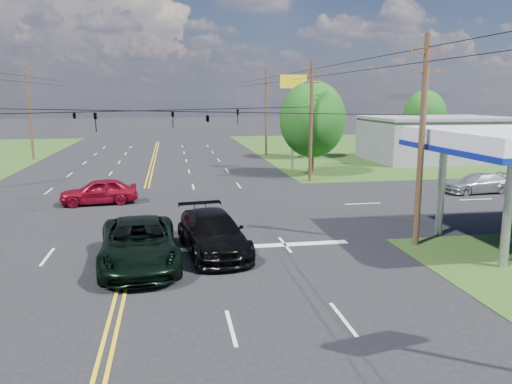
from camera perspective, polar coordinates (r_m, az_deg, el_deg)
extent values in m
plane|color=black|center=(30.62, -13.04, -2.27)|extent=(280.00, 280.00, 0.00)
cube|color=#2B4415|center=(70.43, 18.42, 4.76)|extent=(46.00, 48.00, 0.03)
cube|color=silver|center=(23.04, -1.56, -6.33)|extent=(10.00, 0.50, 0.02)
cube|color=slate|center=(57.36, 19.74, 5.62)|extent=(14.00, 10.00, 4.40)
cylinder|color=#A5A5AA|center=(22.15, 26.83, -2.00)|extent=(0.36, 0.36, 4.65)
cylinder|color=#A5A5AA|center=(26.24, 20.40, 0.34)|extent=(0.36, 0.36, 4.65)
cylinder|color=#472F1E|center=(23.66, 18.39, 5.32)|extent=(0.28, 0.28, 9.50)
cube|color=#472F1E|center=(23.65, 18.98, 14.88)|extent=(1.60, 0.12, 0.12)
cube|color=#472F1E|center=(23.60, 18.85, 12.95)|extent=(1.20, 0.10, 0.10)
cylinder|color=#472F1E|center=(40.40, 6.29, 7.88)|extent=(0.28, 0.28, 9.50)
cube|color=#472F1E|center=(40.39, 6.41, 13.48)|extent=(1.60, 0.12, 0.12)
cube|color=#472F1E|center=(40.36, 6.39, 12.34)|extent=(1.20, 0.10, 0.10)
cylinder|color=#472F1E|center=(59.71, -24.44, 8.17)|extent=(0.28, 0.28, 10.00)
cube|color=#472F1E|center=(59.73, -24.76, 12.18)|extent=(1.60, 0.12, 0.12)
cube|color=#472F1E|center=(59.70, -24.70, 11.42)|extent=(1.20, 0.10, 0.10)
cylinder|color=#472F1E|center=(58.87, 1.16, 9.10)|extent=(0.28, 0.28, 10.00)
cube|color=#472F1E|center=(58.90, 1.17, 13.19)|extent=(1.60, 0.12, 0.12)
cube|color=#472F1E|center=(58.87, 1.17, 12.41)|extent=(1.20, 0.10, 0.10)
imported|color=black|center=(28.66, -17.85, 7.58)|extent=(0.17, 0.21, 1.05)
imported|color=black|center=(31.26, -9.48, 8.18)|extent=(0.17, 0.21, 1.05)
imported|color=black|center=(34.63, -2.11, 8.56)|extent=(0.17, 0.21, 1.05)
imported|color=black|center=(33.02, -20.05, 8.29)|extent=(1.24, 0.26, 0.50)
imported|color=black|center=(27.19, -5.56, 8.47)|extent=(1.24, 0.26, 0.50)
cylinder|color=black|center=(30.00, 12.43, 14.61)|extent=(0.04, 100.00, 0.04)
cylinder|color=black|center=(29.96, 12.38, 13.47)|extent=(0.04, 100.00, 0.04)
cylinder|color=#472F1E|center=(43.81, 6.39, 4.03)|extent=(0.36, 0.36, 3.30)
ellipsoid|color=#194412|center=(43.55, 6.48, 8.25)|extent=(5.70, 5.70, 6.60)
cylinder|color=#472F1E|center=(56.00, 5.46, 5.30)|extent=(0.36, 0.36, 2.86)
ellipsoid|color=#194412|center=(55.80, 5.51, 8.16)|extent=(4.94, 4.94, 5.72)
cylinder|color=#472F1E|center=(68.07, 18.54, 5.86)|extent=(0.36, 0.36, 3.08)
ellipsoid|color=#194412|center=(67.90, 18.70, 8.39)|extent=(5.32, 5.32, 6.16)
imported|color=black|center=(20.93, -13.22, -5.76)|extent=(3.53, 6.86, 1.85)
imported|color=black|center=(22.16, -4.97, -4.67)|extent=(3.30, 6.41, 1.78)
imported|color=maroon|center=(33.57, -17.51, 0.08)|extent=(5.01, 2.46, 1.64)
imported|color=#A8A9AD|center=(39.07, 24.00, 0.93)|extent=(5.00, 2.32, 1.41)
cylinder|color=#A5A5AA|center=(46.21, 4.23, 7.81)|extent=(0.20, 0.20, 8.74)
cube|color=yellow|center=(46.16, 4.29, 12.49)|extent=(2.42, 0.56, 1.20)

